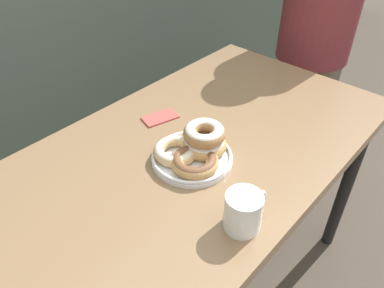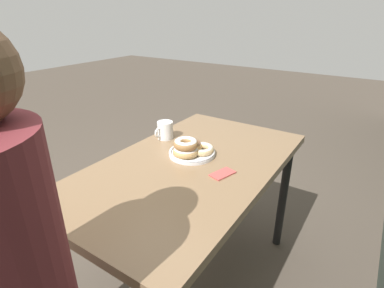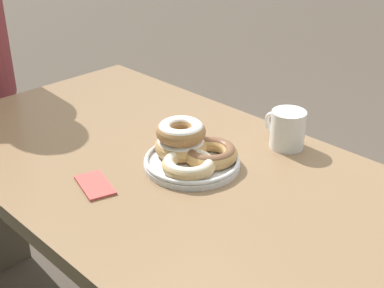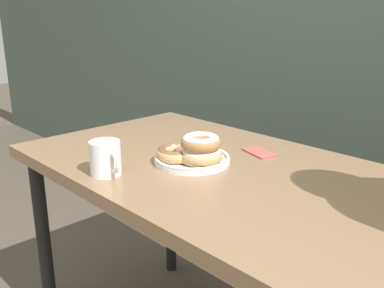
# 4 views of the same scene
# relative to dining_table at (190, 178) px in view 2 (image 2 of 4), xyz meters

# --- Properties ---
(ground_plane) EXTENTS (14.00, 14.00, 0.00)m
(ground_plane) POSITION_rel_dining_table_xyz_m (0.00, -0.19, -0.70)
(ground_plane) COLOR #4C4238
(dining_table) EXTENTS (1.30, 0.75, 0.78)m
(dining_table) POSITION_rel_dining_table_xyz_m (0.00, 0.00, 0.00)
(dining_table) COLOR #846647
(dining_table) RESTS_ON ground_plane
(donut_plate) EXTENTS (0.24, 0.23, 0.10)m
(donut_plate) POSITION_rel_dining_table_xyz_m (-0.07, -0.04, 0.12)
(donut_plate) COLOR white
(donut_plate) RESTS_ON dining_table
(coffee_mug) EXTENTS (0.12, 0.09, 0.10)m
(coffee_mug) POSITION_rel_dining_table_xyz_m (-0.17, -0.28, 0.13)
(coffee_mug) COLOR white
(coffee_mug) RESTS_ON dining_table
(napkin) EXTENTS (0.13, 0.09, 0.01)m
(napkin) POSITION_rel_dining_table_xyz_m (0.01, 0.18, 0.09)
(napkin) COLOR #BC4C47
(napkin) RESTS_ON dining_table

